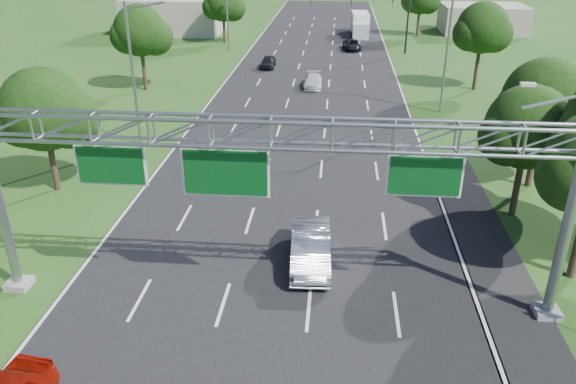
# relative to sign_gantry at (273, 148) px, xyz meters

# --- Properties ---
(ground) EXTENTS (220.00, 220.00, 0.00)m
(ground) POSITION_rel_sign_gantry_xyz_m (-0.33, 18.00, -6.89)
(ground) COLOR #1F4916
(ground) RESTS_ON ground
(road) EXTENTS (18.00, 180.00, 0.02)m
(road) POSITION_rel_sign_gantry_xyz_m (-0.33, 18.00, -6.89)
(road) COLOR black
(road) RESTS_ON ground
(road_flare) EXTENTS (3.00, 30.00, 0.02)m
(road_flare) POSITION_rel_sign_gantry_xyz_m (9.87, 2.00, -6.89)
(road_flare) COLOR black
(road_flare) RESTS_ON ground
(sign_gantry) EXTENTS (23.50, 1.00, 9.56)m
(sign_gantry) POSITION_rel_sign_gantry_xyz_m (0.00, 0.00, 0.00)
(sign_gantry) COLOR gray
(sign_gantry) RESTS_ON ground
(traffic_signal) EXTENTS (12.21, 0.24, 7.00)m
(traffic_signal) POSITION_rel_sign_gantry_xyz_m (7.15, 53.00, -1.72)
(traffic_signal) COLOR black
(traffic_signal) RESTS_ON ground
(streetlight_l_near) EXTENTS (2.97, 0.22, 10.16)m
(streetlight_l_near) POSITION_rel_sign_gantry_xyz_m (-11.63, 18.00, -1.31)
(streetlight_l_near) COLOR gray
(streetlight_l_near) RESTS_ON ground
(streetlight_l_far) EXTENTS (2.97, 0.22, 10.16)m
(streetlight_l_far) POSITION_rel_sign_gantry_xyz_m (-11.63, 53.00, -1.31)
(streetlight_l_far) COLOR gray
(streetlight_l_far) RESTS_ON ground
(streetlight_r_mid) EXTENTS (2.97, 0.22, 10.16)m
(streetlight_r_mid) POSITION_rel_sign_gantry_xyz_m (10.97, 28.00, -1.31)
(streetlight_r_mid) COLOR gray
(streetlight_r_mid) RESTS_ON ground
(tree_verge_la) EXTENTS (5.76, 4.80, 7.40)m
(tree_verge_la) POSITION_rel_sign_gantry_xyz_m (-14.25, 10.04, -2.13)
(tree_verge_la) COLOR #2D2116
(tree_verge_la) RESTS_ON ground
(tree_verge_lb) EXTENTS (5.76, 4.80, 8.06)m
(tree_verge_lb) POSITION_rel_sign_gantry_xyz_m (-16.25, 33.04, -1.48)
(tree_verge_lb) COLOR #2D2116
(tree_verge_lb) RESTS_ON ground
(tree_verge_lc) EXTENTS (5.76, 4.80, 7.62)m
(tree_verge_lc) POSITION_rel_sign_gantry_xyz_m (-13.25, 58.04, -1.92)
(tree_verge_lc) COLOR #2D2116
(tree_verge_lc) RESTS_ON ground
(tree_verge_rd) EXTENTS (5.76, 4.80, 8.28)m
(tree_verge_rd) POSITION_rel_sign_gantry_xyz_m (15.75, 36.04, -1.26)
(tree_verge_rd) COLOR #2D2116
(tree_verge_rd) RESTS_ON ground
(building_left) EXTENTS (14.00, 10.00, 5.00)m
(building_left) POSITION_rel_sign_gantry_xyz_m (-22.33, 66.00, -4.39)
(building_left) COLOR gray
(building_left) RESTS_ON ground
(building_right) EXTENTS (12.00, 9.00, 4.00)m
(building_right) POSITION_rel_sign_gantry_xyz_m (23.67, 70.00, -4.89)
(building_right) COLOR gray
(building_right) RESTS_ON ground
(silver_sedan) EXTENTS (2.03, 5.22, 1.69)m
(silver_sedan) POSITION_rel_sign_gantry_xyz_m (1.35, 3.08, -6.04)
(silver_sedan) COLOR #9DA0A8
(silver_sedan) RESTS_ON ground
(car_queue_a) EXTENTS (1.79, 4.28, 1.24)m
(car_queue_a) POSITION_rel_sign_gantry_xyz_m (-0.10, 35.48, -6.27)
(car_queue_a) COLOR silver
(car_queue_a) RESTS_ON ground
(car_queue_b) EXTENTS (2.50, 4.67, 1.25)m
(car_queue_b) POSITION_rel_sign_gantry_xyz_m (4.04, 54.85, -6.27)
(car_queue_b) COLOR black
(car_queue_b) RESTS_ON ground
(car_queue_c) EXTENTS (1.54, 3.79, 1.29)m
(car_queue_c) POSITION_rel_sign_gantry_xyz_m (-5.56, 43.57, -6.25)
(car_queue_c) COLOR black
(car_queue_c) RESTS_ON ground
(box_truck) EXTENTS (2.63, 8.29, 3.11)m
(box_truck) POSITION_rel_sign_gantry_xyz_m (5.31, 66.05, -5.40)
(box_truck) COLOR white
(box_truck) RESTS_ON ground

